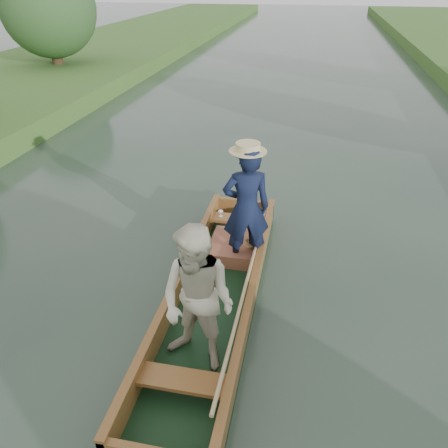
# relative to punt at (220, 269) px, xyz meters

# --- Properties ---
(ground) EXTENTS (120.00, 120.00, 0.00)m
(ground) POSITION_rel_punt_xyz_m (-0.09, 0.13, -0.70)
(ground) COLOR #283D30
(ground) RESTS_ON ground
(trees_far) EXTENTS (23.08, 12.68, 4.61)m
(trees_far) POSITION_rel_punt_xyz_m (-0.61, 8.70, 1.96)
(trees_far) COLOR #47331E
(trees_far) RESTS_ON ground
(punt) EXTENTS (1.22, 5.00, 2.01)m
(punt) POSITION_rel_punt_xyz_m (0.00, 0.00, 0.00)
(punt) COLOR black
(punt) RESTS_ON ground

